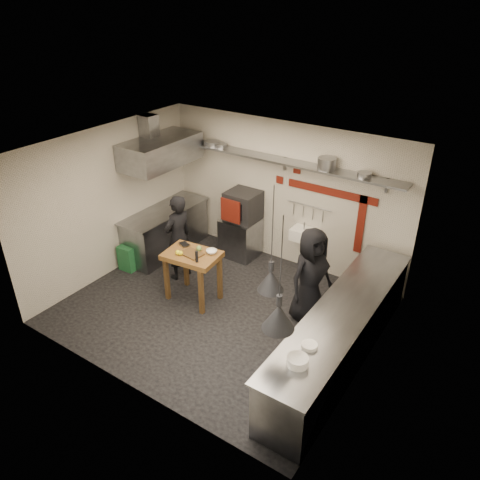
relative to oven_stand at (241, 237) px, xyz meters
The scene contains 47 objects.
floor 1.96m from the oven_stand, 66.44° to the right, with size 5.00×5.00×0.00m, color black.
ceiling 3.07m from the oven_stand, 66.44° to the right, with size 5.00×5.00×0.00m, color silver.
wall_back 1.31m from the oven_stand, 24.33° to the left, with size 5.00×0.04×2.80m, color beige.
wall_front 4.05m from the oven_stand, 78.78° to the right, with size 5.00×0.04×2.80m, color beige.
wall_left 2.66m from the oven_stand, 134.69° to the right, with size 0.04×4.20×2.80m, color beige.
wall_right 3.84m from the oven_stand, 28.25° to the right, with size 0.04×4.20×2.80m, color beige.
red_band_horiz 2.16m from the oven_stand, 10.76° to the left, with size 1.70×0.02×0.14m, color #5F180F.
red_band_vert 2.47m from the oven_stand, ahead, with size 0.14×0.02×1.10m, color #5F180F.
red_tile_a 1.88m from the oven_stand, 17.80° to the left, with size 0.14×0.02×0.14m, color #5F180F.
red_tile_b 1.48m from the oven_stand, 26.10° to the left, with size 0.14×0.02×0.14m, color #5F180F.
back_shelf 1.89m from the oven_stand, 12.23° to the left, with size 4.60×0.34×0.04m, color slate.
shelf_bracket_left 2.00m from the oven_stand, 164.45° to the left, with size 0.04×0.06×0.24m, color slate.
shelf_bracket_mid 1.82m from the oven_stand, 22.43° to the left, with size 0.04×0.06×0.24m, color slate.
shelf_bracket_right 3.13m from the oven_stand, ahead, with size 0.04×0.06×0.24m, color slate.
pan_far_left 1.95m from the oven_stand, 167.99° to the left, with size 0.31×0.31×0.09m, color slate.
pan_mid_left 1.87m from the oven_stand, 163.87° to the left, with size 0.25×0.25×0.07m, color slate.
stock_pot 2.47m from the oven_stand, ahead, with size 0.32×0.32×0.20m, color slate.
pan_right 2.93m from the oven_stand, ahead, with size 0.23×0.23×0.08m, color slate.
oven_stand is the anchor object (origin of this frame).
combi_oven 0.69m from the oven_stand, 65.06° to the left, with size 0.62×0.58×0.58m, color black.
oven_door 0.75m from the oven_stand, 98.89° to the right, with size 0.44×0.03×0.46m, color #5F180F.
oven_glass 0.73m from the oven_stand, 91.91° to the right, with size 0.40×0.02×0.34m, color black.
hand_sink 1.38m from the oven_stand, ahead, with size 0.46×0.34×0.22m, color white.
sink_tap 1.44m from the oven_stand, ahead, with size 0.03×0.03×0.14m, color slate.
sink_drain 1.32m from the oven_stand, ahead, with size 0.06×0.06×0.66m, color slate.
utensil_rail 1.63m from the oven_stand, 13.09° to the left, with size 0.02×0.02×0.90m, color slate.
counter_right 3.40m from the oven_stand, 31.04° to the right, with size 0.70×3.80×0.90m, color slate.
counter_right_top 3.44m from the oven_stand, 31.04° to the right, with size 0.76×3.90×0.03m, color slate.
plate_stack 4.28m from the oven_stand, 47.06° to the right, with size 0.26×0.26×0.11m, color white.
small_bowl_right 4.01m from the oven_stand, 43.79° to the right, with size 0.20×0.20×0.05m, color white.
counter_left 1.55m from the oven_stand, 153.05° to the right, with size 0.70×1.90×0.90m, color slate.
counter_left_top 1.64m from the oven_stand, 153.05° to the right, with size 0.76×2.00×0.03m, color slate.
extractor_hood 2.31m from the oven_stand, 152.19° to the right, with size 0.78×1.60×0.50m, color slate.
hood_duct 2.76m from the oven_stand, 156.05° to the right, with size 0.28×0.28×0.50m, color slate.
green_bin 2.23m from the oven_stand, 132.53° to the right, with size 0.32×0.32×0.50m, color #1E5F31.
prep_table 1.75m from the oven_stand, 84.37° to the right, with size 0.92×0.64×0.92m, color brown, non-canonical shape.
cutting_board 1.85m from the oven_stand, 83.91° to the right, with size 0.37×0.26×0.03m, color #53391C.
pepper_mill 2.05m from the oven_stand, 77.66° to the right, with size 0.05×0.05×0.20m, color black.
lemon_a 1.98m from the oven_stand, 89.94° to the right, with size 0.08×0.08×0.08m, color yellow.
lemon_b 1.97m from the oven_stand, 88.38° to the right, with size 0.08×0.08×0.08m, color yellow.
veg_ball 1.72m from the oven_stand, 82.05° to the right, with size 0.10×0.10×0.10m, color olive.
steel_tray 1.68m from the oven_stand, 93.99° to the right, with size 0.20×0.13×0.03m, color slate.
bowl 1.70m from the oven_stand, 73.94° to the right, with size 0.19×0.19×0.06m, color white.
heat_lamp_near 3.57m from the oven_stand, 48.99° to the right, with size 0.36×0.36×1.51m, color black, non-canonical shape.
heat_lamp_far 4.34m from the oven_stand, 49.88° to the right, with size 0.40×0.40×1.48m, color black, non-canonical shape.
chef_left 1.46m from the oven_stand, 111.25° to the right, with size 0.60×0.40×1.65m, color black.
chef_right 2.39m from the oven_stand, 27.94° to the right, with size 0.80×0.52×1.64m, color black.
Camera 1 is at (3.87, -5.18, 4.88)m, focal length 35.00 mm.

